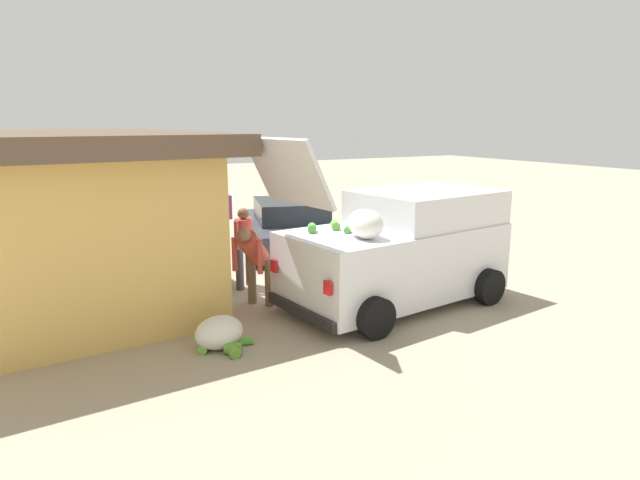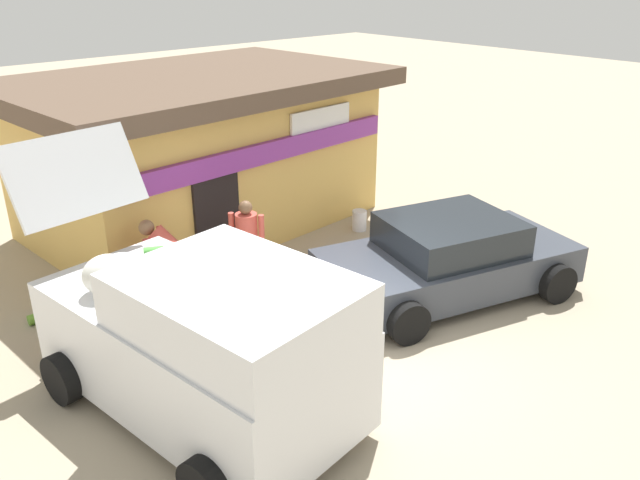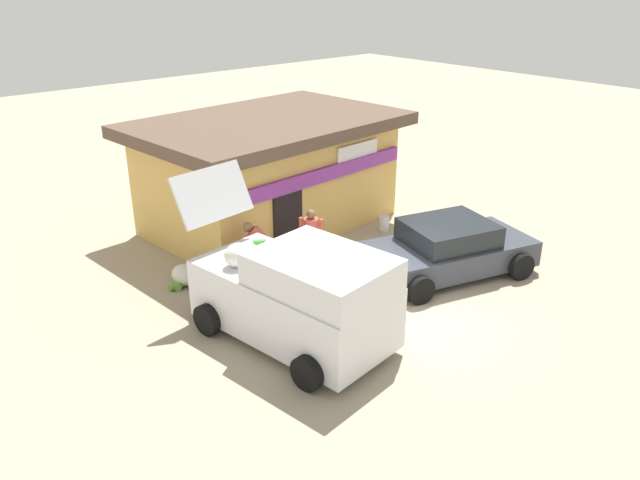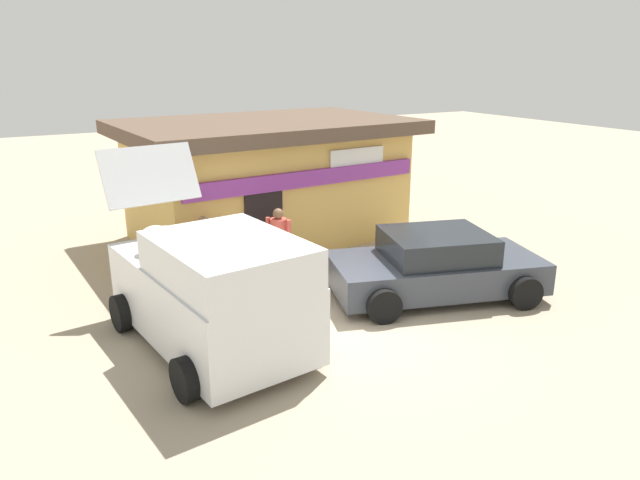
{
  "view_description": "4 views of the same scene",
  "coord_description": "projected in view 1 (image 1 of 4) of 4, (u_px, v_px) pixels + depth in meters",
  "views": [
    {
      "loc": [
        -9.62,
        5.93,
        3.12
      ],
      "look_at": [
        -0.81,
        1.07,
        0.93
      ],
      "focal_mm": 30.54,
      "sensor_mm": 36.0,
      "label": 1
    },
    {
      "loc": [
        -5.39,
        -5.17,
        4.87
      ],
      "look_at": [
        0.58,
        1.43,
        0.99
      ],
      "focal_mm": 36.03,
      "sensor_mm": 36.0,
      "label": 2
    },
    {
      "loc": [
        -8.79,
        -7.81,
        6.57
      ],
      "look_at": [
        -0.48,
        1.62,
        1.14
      ],
      "focal_mm": 35.5,
      "sensor_mm": 36.0,
      "label": 3
    },
    {
      "loc": [
        -4.89,
        -7.95,
        4.45
      ],
      "look_at": [
        0.35,
        1.46,
        1.06
      ],
      "focal_mm": 32.94,
      "sensor_mm": 36.0,
      "label": 4
    }
  ],
  "objects": [
    {
      "name": "ground_plane",
      "position": [
        346.0,
        270.0,
        11.69
      ],
      "size": [
        60.0,
        60.0,
        0.0
      ],
      "primitive_type": "plane",
      "color": "tan"
    },
    {
      "name": "storefront_bar",
      "position": [
        61.0,
        213.0,
        9.69
      ],
      "size": [
        7.19,
        5.04,
        2.95
      ],
      "color": "#E0B259",
      "rests_on": "ground_plane"
    },
    {
      "name": "delivery_van",
      "position": [
        400.0,
        248.0,
        9.44
      ],
      "size": [
        2.62,
        4.55,
        2.91
      ],
      "color": "silver",
      "rests_on": "ground_plane"
    },
    {
      "name": "parked_sedan",
      "position": [
        291.0,
        227.0,
        13.34
      ],
      "size": [
        4.34,
        3.06,
        1.25
      ],
      "color": "#383D47",
      "rests_on": "ground_plane"
    },
    {
      "name": "vendor_standing",
      "position": [
        244.0,
        242.0,
        10.3
      ],
      "size": [
        0.48,
        0.48,
        1.54
      ],
      "color": "#4C4C51",
      "rests_on": "ground_plane"
    },
    {
      "name": "customer_bending",
      "position": [
        254.0,
        258.0,
        9.15
      ],
      "size": [
        0.7,
        0.73,
        1.45
      ],
      "color": "#726047",
      "rests_on": "ground_plane"
    },
    {
      "name": "unloaded_banana_pile",
      "position": [
        220.0,
        334.0,
        7.61
      ],
      "size": [
        0.82,
        0.88,
        0.46
      ],
      "color": "silver",
      "rests_on": "ground_plane"
    },
    {
      "name": "paint_bucket",
      "position": [
        171.0,
        248.0,
        12.83
      ],
      "size": [
        0.28,
        0.28,
        0.4
      ],
      "primitive_type": "cylinder",
      "color": "silver",
      "rests_on": "ground_plane"
    }
  ]
}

